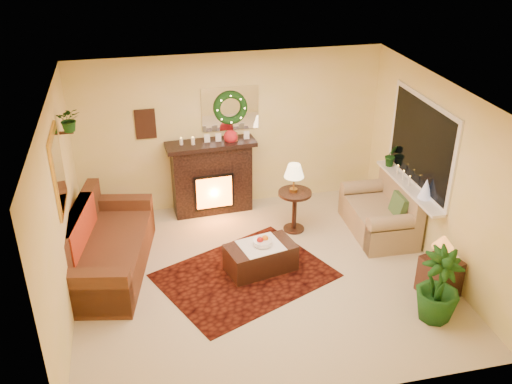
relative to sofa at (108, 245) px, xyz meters
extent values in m
plane|color=beige|center=(2.04, -0.61, -0.43)|extent=(5.00, 5.00, 0.00)
plane|color=white|center=(2.04, -0.61, 2.17)|extent=(5.00, 5.00, 0.00)
plane|color=#EFD88C|center=(2.04, 1.64, 0.87)|extent=(5.00, 5.00, 0.00)
plane|color=#EFD88C|center=(2.04, -2.86, 0.87)|extent=(5.00, 5.00, 0.00)
plane|color=#EFD88C|center=(-0.46, -0.61, 0.87)|extent=(4.50, 4.50, 0.00)
plane|color=#EFD88C|center=(4.54, -0.61, 0.87)|extent=(4.50, 4.50, 0.00)
cube|color=#65180A|center=(1.82, -0.54, -0.42)|extent=(2.69, 2.41, 0.01)
cube|color=brown|center=(0.00, 0.00, 0.00)|extent=(1.36, 2.31, 0.93)
cube|color=#C2401F|center=(-0.04, 0.12, 0.03)|extent=(0.78, 1.27, 0.02)
cube|color=black|center=(1.68, 1.43, 0.12)|extent=(1.30, 0.48, 1.17)
sphere|color=red|center=(2.00, 1.41, 0.87)|extent=(0.23, 0.23, 0.23)
cylinder|color=beige|center=(1.21, 1.42, 0.83)|extent=(0.06, 0.06, 0.17)
cylinder|color=silver|center=(1.39, 1.38, 0.83)|extent=(0.06, 0.06, 0.19)
cube|color=white|center=(2.04, 1.62, 1.27)|extent=(0.92, 0.02, 0.72)
torus|color=#194719|center=(2.04, 1.58, 1.29)|extent=(0.55, 0.11, 0.55)
cube|color=#381E11|center=(0.69, 1.62, 1.12)|extent=(0.32, 0.03, 0.48)
cube|color=gold|center=(-0.44, -0.31, 1.32)|extent=(0.03, 0.84, 1.00)
imported|color=#194719|center=(-0.30, 0.44, 1.54)|extent=(0.33, 0.28, 0.36)
cube|color=#807059|center=(4.10, 0.17, -0.01)|extent=(0.86, 1.44, 0.82)
cube|color=white|center=(4.53, -0.06, 1.12)|extent=(0.03, 1.86, 1.36)
cube|color=black|center=(4.51, -0.06, 1.12)|extent=(0.02, 1.70, 1.22)
cube|color=white|center=(4.42, -0.06, 0.44)|extent=(0.22, 1.86, 0.04)
cone|color=silver|center=(4.46, -0.48, 0.61)|extent=(0.20, 0.20, 0.30)
imported|color=#194014|center=(4.44, 0.65, 0.66)|extent=(0.26, 0.21, 0.47)
cylinder|color=#412513|center=(2.83, 0.51, -0.10)|extent=(0.56, 0.56, 0.67)
cone|color=#FFE9A6|center=(2.81, 0.52, 0.45)|extent=(0.31, 0.31, 0.47)
cube|color=black|center=(4.24, -1.49, -0.16)|extent=(0.52, 0.52, 0.53)
cone|color=gold|center=(4.21, -1.48, 0.32)|extent=(0.27, 0.27, 0.40)
cube|color=black|center=(2.07, -0.44, -0.22)|extent=(1.04, 0.72, 0.40)
cylinder|color=white|center=(2.10, -0.44, 0.02)|extent=(0.26, 0.26, 0.06)
imported|color=black|center=(3.95, -1.93, 0.02)|extent=(1.78, 1.78, 2.90)
camera|label=1|loc=(0.53, -6.94, 4.28)|focal=40.00mm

